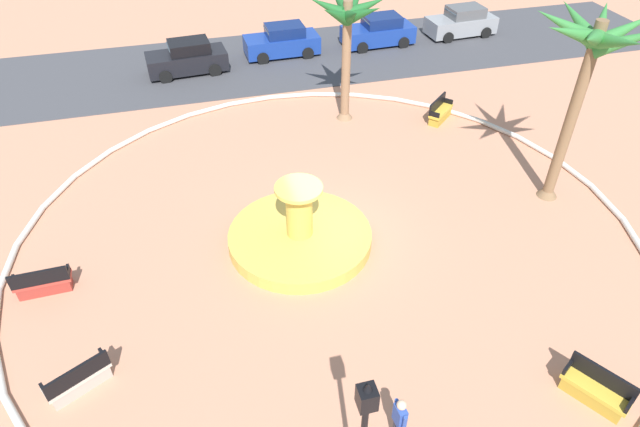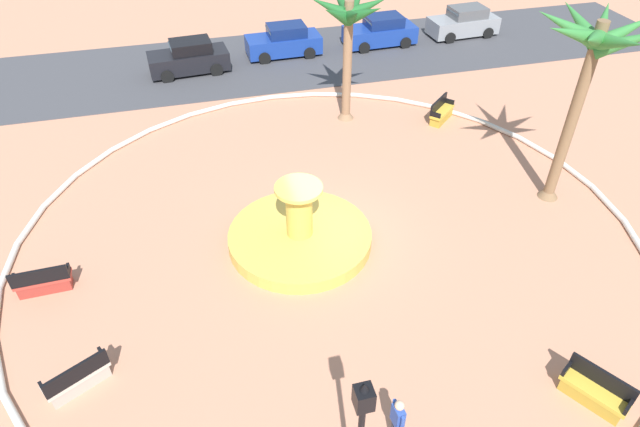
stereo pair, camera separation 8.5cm
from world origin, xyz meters
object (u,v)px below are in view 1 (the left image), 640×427
(parked_car_second, at_px, (282,42))
(fountain, at_px, (300,235))
(parked_car_third, at_px, (379,32))
(palm_tree_near_fountain, at_px, (591,54))
(parked_car_rightmost, at_px, (461,22))
(parked_car_leftmost, at_px, (187,58))
(bench_east, at_px, (79,380))
(bench_west, at_px, (595,391))
(bench_southeast, at_px, (440,113))
(person_cyclist_helmet, at_px, (399,420))
(bench_north, at_px, (43,283))
(palm_tree_by_curb, at_px, (348,24))

(parked_car_second, bearing_deg, fountain, -99.87)
(fountain, distance_m, parked_car_third, 17.49)
(palm_tree_near_fountain, xyz_separation_m, parked_car_rightmost, (4.11, 15.37, -4.64))
(parked_car_leftmost, bearing_deg, palm_tree_near_fountain, -50.29)
(bench_east, height_order, bench_west, same)
(bench_west, relative_size, bench_southeast, 1.07)
(parked_car_second, bearing_deg, bench_east, -115.61)
(palm_tree_near_fountain, distance_m, bench_west, 9.96)
(fountain, distance_m, bench_west, 9.37)
(palm_tree_near_fountain, height_order, parked_car_leftmost, palm_tree_near_fountain)
(palm_tree_near_fountain, height_order, person_cyclist_helmet, palm_tree_near_fountain)
(bench_west, distance_m, parked_car_second, 23.08)
(parked_car_leftmost, bearing_deg, parked_car_rightmost, 4.12)
(fountain, distance_m, bench_north, 7.83)
(palm_tree_by_curb, distance_m, parked_car_rightmost, 12.83)
(fountain, distance_m, bench_southeast, 10.23)
(bench_west, height_order, bench_southeast, same)
(bench_west, relative_size, parked_car_leftmost, 0.40)
(parked_car_leftmost, height_order, parked_car_rightmost, same)
(palm_tree_by_curb, xyz_separation_m, parked_car_second, (-1.24, 7.66, -3.46))
(fountain, xyz_separation_m, parked_car_rightmost, (13.44, 15.58, 0.46))
(bench_west, distance_m, person_cyclist_helmet, 5.10)
(palm_tree_by_curb, relative_size, bench_north, 3.37)
(palm_tree_by_curb, height_order, bench_southeast, palm_tree_by_curb)
(person_cyclist_helmet, height_order, parked_car_leftmost, parked_car_leftmost)
(fountain, distance_m, bench_east, 7.66)
(palm_tree_by_curb, bearing_deg, person_cyclist_helmet, -102.66)
(bench_east, bearing_deg, palm_tree_by_curb, 47.99)
(bench_east, distance_m, bench_west, 12.70)
(bench_southeast, bearing_deg, person_cyclist_helmet, -118.28)
(bench_north, bearing_deg, person_cyclist_helmet, -40.38)
(palm_tree_by_curb, distance_m, parked_car_leftmost, 9.90)
(bench_east, relative_size, person_cyclist_helmet, 1.03)
(bench_southeast, bearing_deg, parked_car_third, 88.10)
(bench_southeast, height_order, parked_car_third, parked_car_third)
(person_cyclist_helmet, bearing_deg, parked_car_rightmost, 60.57)
(bench_west, bearing_deg, parked_car_leftmost, 110.23)
(bench_east, xyz_separation_m, parked_car_rightmost, (20.02, 19.51, 0.43))
(parked_car_third, xyz_separation_m, parked_car_rightmost, (5.21, 0.16, 0.00))
(bench_west, xyz_separation_m, person_cyclist_helmet, (-5.06, 0.22, 0.54))
(bench_east, distance_m, person_cyclist_helmet, 7.89)
(palm_tree_by_curb, relative_size, bench_west, 3.34)
(bench_southeast, xyz_separation_m, parked_car_rightmost, (5.51, 9.12, 0.43))
(bench_east, bearing_deg, parked_car_second, 64.39)
(parked_car_leftmost, height_order, parked_car_second, same)
(palm_tree_by_curb, xyz_separation_m, parked_car_third, (4.32, 7.70, -3.46))
(palm_tree_by_curb, relative_size, bench_southeast, 3.58)
(palm_tree_by_curb, distance_m, bench_southeast, 5.74)
(bench_east, bearing_deg, person_cyclist_helmet, -25.25)
(palm_tree_near_fountain, xyz_separation_m, bench_east, (-15.91, -4.14, -5.07))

